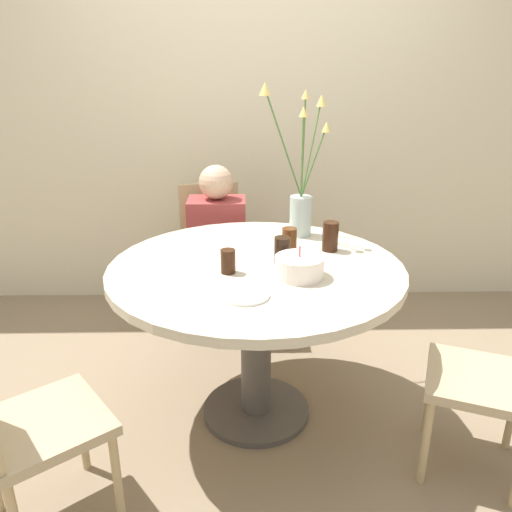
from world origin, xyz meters
The scene contains 14 objects.
ground_plane centered at (0.00, 0.00, 0.00)m, with size 16.00×16.00×0.00m, color #89755B.
wall_back centered at (0.00, 1.40, 1.30)m, with size 8.00×0.05×2.60m.
dining_table centered at (0.00, 0.00, 0.63)m, with size 1.28×1.28×0.78m.
chair_left_flank centered at (-0.26, 1.00, 0.50)m, with size 0.49×0.49×0.90m.
chair_near_front centered at (-0.81, -0.64, 0.50)m, with size 0.56×0.56×0.90m.
chair_far_back centered at (0.96, -0.39, 0.50)m, with size 0.52×0.52×0.90m.
birthday_cake centered at (0.17, -0.14, 0.82)m, with size 0.20×0.20×0.13m.
flower_vase centered at (0.23, 0.42, 1.00)m, with size 0.35×0.33×0.74m.
side_plate centered at (-0.05, -0.32, 0.78)m, with size 0.18×0.18×0.01m.
drink_glass_0 centered at (-0.12, -0.09, 0.83)m, with size 0.06×0.06×0.10m.
drink_glass_1 centered at (0.16, 0.19, 0.83)m, with size 0.07×0.07×0.11m.
drink_glass_2 centered at (0.35, 0.18, 0.85)m, with size 0.07×0.07×0.14m.
drink_glass_3 centered at (0.11, 0.01, 0.84)m, with size 0.07×0.07×0.12m.
person_woman centered at (-0.22, 0.84, 0.50)m, with size 0.34×0.24×1.06m.
Camera 1 is at (-0.04, -2.02, 1.58)m, focal length 35.00 mm.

